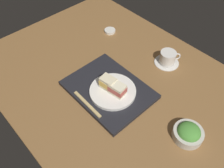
{
  "coord_description": "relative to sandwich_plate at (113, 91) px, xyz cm",
  "views": [
    {
      "loc": [
        56.62,
        -54.64,
        88.5
      ],
      "look_at": [
        3.13,
        -5.5,
        5.0
      ],
      "focal_mm": 38.54,
      "sensor_mm": 36.0,
      "label": 1
    }
  ],
  "objects": [
    {
      "name": "serving_tray",
      "position": [
        -3.08,
        0.19,
        -1.83
      ],
      "size": [
        39.07,
        29.94,
        2.11
      ],
      "primitive_type": "cube",
      "color": "black",
      "rests_on": "ground_plane"
    },
    {
      "name": "sandwich_plate",
      "position": [
        0.0,
        0.0,
        0.0
      ],
      "size": [
        21.48,
        21.48,
        1.55
      ],
      "primitive_type": "cylinder",
      "color": "white",
      "rests_on": "serving_tray"
    },
    {
      "name": "small_sauce_dish",
      "position": [
        -36.85,
        31.68,
        -2.13
      ],
      "size": [
        6.56,
        6.56,
        1.51
      ],
      "primitive_type": "cylinder",
      "color": "silver",
      "rests_on": "ground_plane"
    },
    {
      "name": "sandwich_far",
      "position": [
        2.66,
        0.33,
        3.56
      ],
      "size": [
        8.03,
        6.19,
        5.58
      ],
      "color": "#EFE5C1",
      "rests_on": "sandwich_plate"
    },
    {
      "name": "salad_bowl",
      "position": [
        36.49,
        7.65,
        -0.09
      ],
      "size": [
        12.33,
        12.33,
        6.49
      ],
      "color": "beige",
      "rests_on": "ground_plane"
    },
    {
      "name": "chopsticks_pair",
      "position": [
        -2.47,
        -13.1,
        -0.43
      ],
      "size": [
        18.29,
        1.76,
        0.7
      ],
      "color": "tan",
      "rests_on": "serving_tray"
    },
    {
      "name": "coffee_cup",
      "position": [
        3.27,
        35.82,
        0.38
      ],
      "size": [
        12.89,
        12.89,
        7.09
      ],
      "color": "silver",
      "rests_on": "ground_plane"
    },
    {
      "name": "sandwich_near",
      "position": [
        -2.66,
        -0.33,
        3.74
      ],
      "size": [
        7.77,
        6.38,
        5.92
      ],
      "color": "beige",
      "rests_on": "sandwich_plate"
    },
    {
      "name": "ground_plane",
      "position": [
        -5.24,
        6.97,
        -4.39
      ],
      "size": [
        140.0,
        100.0,
        3.0
      ],
      "primitive_type": "cube",
      "color": "brown"
    }
  ]
}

